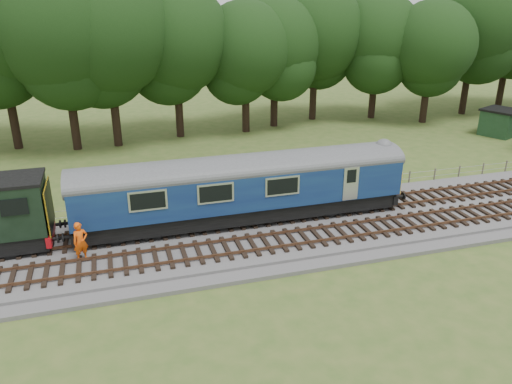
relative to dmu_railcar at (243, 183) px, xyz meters
name	(u,v)px	position (x,y,z in m)	size (l,w,h in m)	color
ground	(329,227)	(4.61, -1.40, -2.61)	(120.00, 120.00, 0.00)	#3D5B21
ballast	(329,224)	(4.61, -1.40, -2.43)	(70.00, 7.00, 0.35)	#4C4C4F
track_north	(319,210)	(4.61, 0.00, -2.19)	(67.20, 2.40, 0.21)	black
track_south	(342,232)	(4.61, -3.00, -2.19)	(67.20, 2.40, 0.21)	black
fence	(300,197)	(4.61, 3.10, -2.61)	(64.00, 0.12, 1.00)	#6B6054
tree_line	(233,131)	(4.61, 20.60, -2.61)	(70.00, 8.00, 18.00)	black
dmu_railcar	(243,183)	(0.00, 0.00, 0.00)	(18.05, 2.86, 3.88)	black
worker	(81,242)	(-8.51, -2.08, -1.28)	(0.71, 0.47, 1.95)	#FD580D
shed	(500,122)	(27.76, 12.09, -1.37)	(3.93, 3.93, 2.43)	#1B3D20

